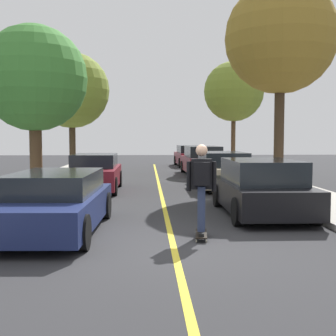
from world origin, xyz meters
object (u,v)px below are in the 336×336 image
at_px(parked_car_right_nearest, 261,188).
at_px(street_tree_left_near, 72,91).
at_px(street_tree_left_nearest, 34,79).
at_px(street_tree_right_near, 234,92).
at_px(parked_car_right_near, 222,170).
at_px(parked_car_right_far, 203,161).
at_px(parked_car_left_nearest, 54,202).
at_px(parked_car_right_farthest, 190,156).
at_px(street_tree_right_nearest, 281,38).
at_px(skateboard, 201,234).
at_px(parked_car_left_near, 95,173).
at_px(skateboarder, 201,183).

distance_m(parked_car_right_nearest, street_tree_left_near, 15.02).
relative_size(street_tree_left_nearest, street_tree_right_near, 0.94).
bearing_deg(street_tree_left_near, parked_car_right_near, -45.17).
bearing_deg(parked_car_right_far, parked_car_right_nearest, -90.00).
bearing_deg(street_tree_right_near, street_tree_left_nearest, -134.17).
relative_size(parked_car_left_nearest, street_tree_right_near, 0.73).
height_order(parked_car_right_far, parked_car_right_farthest, parked_car_right_far).
xyz_separation_m(parked_car_left_nearest, street_tree_right_near, (6.91, 16.07, 3.96)).
height_order(parked_car_left_nearest, street_tree_right_nearest, street_tree_right_nearest).
bearing_deg(street_tree_left_near, parked_car_left_nearest, -81.88).
height_order(street_tree_left_nearest, street_tree_right_nearest, street_tree_right_nearest).
relative_size(parked_car_left_nearest, street_tree_right_nearest, 0.59).
distance_m(parked_car_right_far, skateboard, 14.60).
relative_size(parked_car_left_near, parked_car_right_far, 0.93).
height_order(parked_car_right_near, parked_car_right_far, parked_car_right_far).
xyz_separation_m(parked_car_left_nearest, parked_car_right_farthest, (4.84, 20.38, 0.07)).
bearing_deg(street_tree_right_nearest, street_tree_right_near, 90.00).
bearing_deg(parked_car_right_nearest, parked_car_right_far, 90.00).
height_order(parked_car_right_far, skateboard, parked_car_right_far).
bearing_deg(parked_car_right_farthest, parked_car_left_nearest, -103.35).
distance_m(parked_car_left_nearest, street_tree_left_nearest, 7.91).
xyz_separation_m(parked_car_right_nearest, street_tree_left_nearest, (-6.91, 5.06, 3.36)).
distance_m(parked_car_right_far, parked_car_right_farthest, 6.68).
bearing_deg(skateboard, parked_car_right_near, 77.62).
distance_m(parked_car_left_nearest, street_tree_right_nearest, 11.16).
height_order(parked_car_left_nearest, parked_car_right_farthest, parked_car_right_farthest).
height_order(parked_car_left_nearest, street_tree_left_near, street_tree_left_near).
distance_m(parked_car_left_near, parked_car_right_nearest, 7.13).
bearing_deg(parked_car_left_nearest, street_tree_right_nearest, 46.13).
bearing_deg(skateboard, parked_car_right_far, 82.76).
distance_m(parked_car_left_nearest, parked_car_right_farthest, 20.95).
bearing_deg(street_tree_left_nearest, parked_car_left_near, 4.90).
relative_size(parked_car_left_nearest, parked_car_right_nearest, 1.08).
bearing_deg(parked_car_right_farthest, street_tree_right_near, -64.33).
xyz_separation_m(street_tree_left_near, street_tree_right_near, (8.98, 1.51, 0.14)).
xyz_separation_m(parked_car_right_nearest, street_tree_right_nearest, (2.07, 5.43, 4.96)).
bearing_deg(parked_car_right_far, parked_car_left_nearest, -109.45).
height_order(street_tree_right_nearest, skateboarder, street_tree_right_nearest).
relative_size(parked_car_right_farthest, street_tree_right_near, 0.72).
height_order(parked_car_right_nearest, street_tree_left_near, street_tree_left_near).
bearing_deg(parked_car_right_near, parked_car_left_nearest, -122.47).
bearing_deg(street_tree_left_near, parked_car_right_nearest, -61.63).
height_order(parked_car_right_nearest, parked_car_right_far, parked_car_right_far).
bearing_deg(skateboarder, street_tree_right_nearest, 63.90).
xyz_separation_m(parked_car_right_nearest, parked_car_right_near, (-0.00, 5.84, -0.00)).
distance_m(parked_car_right_far, street_tree_left_near, 7.89).
height_order(parked_car_left_nearest, parked_car_right_far, parked_car_right_far).
height_order(parked_car_left_near, parked_car_right_farthest, parked_car_right_farthest).
xyz_separation_m(parked_car_right_farthest, street_tree_left_near, (-6.91, -5.83, 3.75)).
bearing_deg(skateboard, street_tree_right_near, 76.92).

